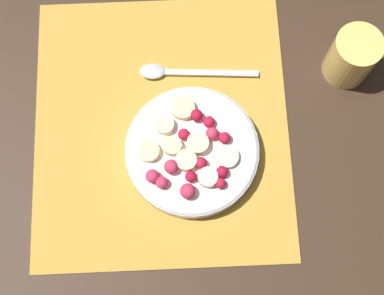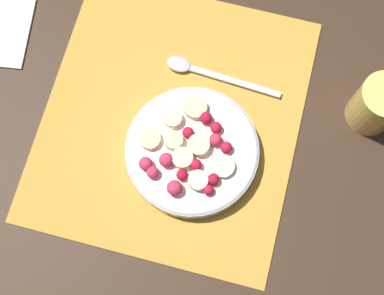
% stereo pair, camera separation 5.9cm
% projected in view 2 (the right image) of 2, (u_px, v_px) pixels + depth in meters
% --- Properties ---
extents(ground_plane, '(3.00, 3.00, 0.00)m').
position_uv_depth(ground_plane, '(172.00, 119.00, 0.78)').
color(ground_plane, '#382619').
extents(placemat, '(0.41, 0.37, 0.01)m').
position_uv_depth(placemat, '(172.00, 118.00, 0.78)').
color(placemat, gold).
rests_on(placemat, ground_plane).
extents(fruit_bowl, '(0.19, 0.19, 0.05)m').
position_uv_depth(fruit_bowl, '(192.00, 151.00, 0.75)').
color(fruit_bowl, silver).
rests_on(fruit_bowl, placemat).
extents(spoon, '(0.03, 0.18, 0.01)m').
position_uv_depth(spoon, '(201.00, 71.00, 0.79)').
color(spoon, silver).
rests_on(spoon, placemat).
extents(drinking_glass, '(0.07, 0.07, 0.08)m').
position_uv_depth(drinking_glass, '(377.00, 105.00, 0.75)').
color(drinking_glass, '#F4CC66').
rests_on(drinking_glass, ground_plane).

